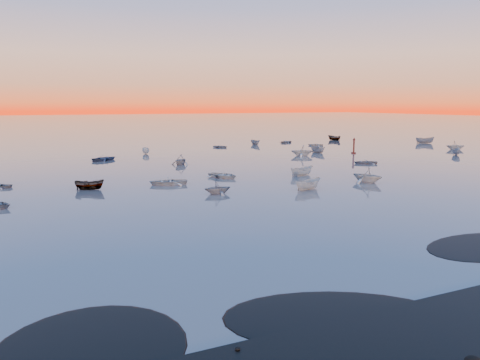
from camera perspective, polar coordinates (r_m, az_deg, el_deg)
ground at (r=121.58m, az=-13.01°, el=4.67°), size 600.00×600.00×0.00m
moored_fleet at (r=76.48m, az=-5.50°, el=2.26°), size 124.00×58.00×1.20m
boat_near_center at (r=51.85m, az=8.27°, el=-1.15°), size 2.17×3.77×1.23m
boat_near_right at (r=57.98m, az=15.21°, el=-0.28°), size 4.33×3.06×1.38m
channel_marker at (r=91.09m, az=13.71°, el=3.94°), size 0.87×0.87×3.11m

